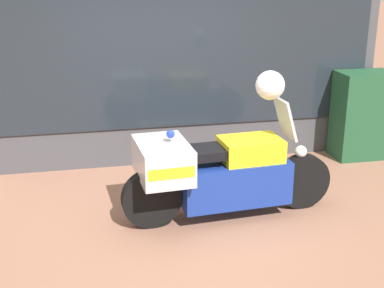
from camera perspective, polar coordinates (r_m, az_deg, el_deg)
name	(u,v)px	position (r m, az deg, el deg)	size (l,w,h in m)	color
ground_plane	(182,219)	(6.06, -1.03, -8.05)	(60.00, 60.00, 0.00)	#8E604C
shop_building	(122,49)	(7.41, -7.50, 10.04)	(6.43, 0.55, 3.23)	#424247
window_display	(184,127)	(7.82, -0.82, 1.84)	(5.00, 0.30, 1.87)	slate
paramedic_motorcycle	(216,172)	(5.88, 2.57, -2.98)	(2.44, 0.83, 1.33)	black
utility_cabinet	(362,115)	(8.15, 17.69, 2.97)	(0.78, 0.51, 1.26)	#1E4C2D
white_helmet	(270,85)	(5.82, 8.34, 6.22)	(0.32, 0.32, 0.32)	white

